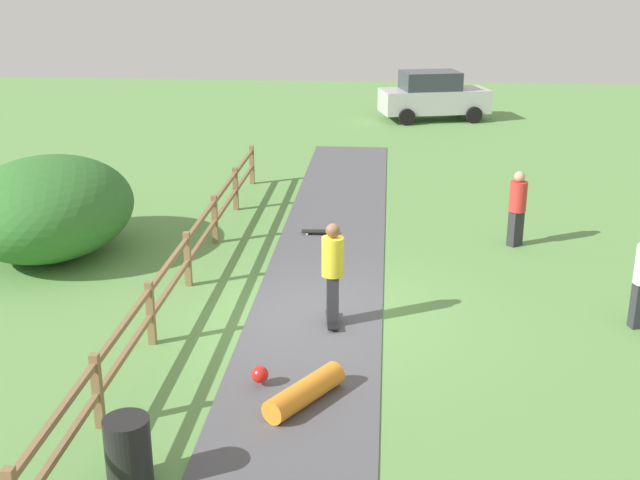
{
  "coord_description": "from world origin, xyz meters",
  "views": [
    {
      "loc": [
        1.2,
        -13.29,
        6.04
      ],
      "look_at": [
        -0.02,
        1.33,
        1.0
      ],
      "focal_mm": 45.8,
      "sensor_mm": 36.0,
      "label": 1
    }
  ],
  "objects_px": {
    "bush_large": "(48,207)",
    "trash_bin": "(128,452)",
    "skateboard_loose": "(319,231)",
    "skater_riding": "(333,269)",
    "skater_fallen": "(301,390)",
    "parked_car_silver": "(433,96)",
    "bystander_red": "(517,205)"
  },
  "relations": [
    {
      "from": "bush_large",
      "to": "trash_bin",
      "type": "xyz_separation_m",
      "value": [
        4.16,
        -7.89,
        -0.61
      ]
    },
    {
      "from": "skateboard_loose",
      "to": "bush_large",
      "type": "bearing_deg",
      "value": -162.63
    },
    {
      "from": "skater_riding",
      "to": "skater_fallen",
      "type": "bearing_deg",
      "value": -95.64
    },
    {
      "from": "parked_car_silver",
      "to": "skateboard_loose",
      "type": "bearing_deg",
      "value": -102.6
    },
    {
      "from": "skateboard_loose",
      "to": "skater_riding",
      "type": "bearing_deg",
      "value": -82.44
    },
    {
      "from": "parked_car_silver",
      "to": "bush_large",
      "type": "bearing_deg",
      "value": -118.46
    },
    {
      "from": "bystander_red",
      "to": "bush_large",
      "type": "bearing_deg",
      "value": -171.96
    },
    {
      "from": "trash_bin",
      "to": "skateboard_loose",
      "type": "xyz_separation_m",
      "value": [
        1.48,
        9.66,
        -0.36
      ]
    },
    {
      "from": "bush_large",
      "to": "skater_fallen",
      "type": "xyz_separation_m",
      "value": [
        6.02,
        -5.81,
        -0.86
      ]
    },
    {
      "from": "bush_large",
      "to": "skater_fallen",
      "type": "relative_size",
      "value": 2.95
    },
    {
      "from": "skater_fallen",
      "to": "parked_car_silver",
      "type": "relative_size",
      "value": 0.32
    },
    {
      "from": "trash_bin",
      "to": "skateboard_loose",
      "type": "bearing_deg",
      "value": 81.27
    },
    {
      "from": "trash_bin",
      "to": "parked_car_silver",
      "type": "relative_size",
      "value": 0.2
    },
    {
      "from": "bush_large",
      "to": "trash_bin",
      "type": "bearing_deg",
      "value": -62.2
    },
    {
      "from": "bush_large",
      "to": "parked_car_silver",
      "type": "xyz_separation_m",
      "value": [
        8.93,
        16.48,
        -0.1
      ]
    },
    {
      "from": "bystander_red",
      "to": "parked_car_silver",
      "type": "xyz_separation_m",
      "value": [
        -1.13,
        15.05,
        0.02
      ]
    },
    {
      "from": "skater_riding",
      "to": "skater_fallen",
      "type": "relative_size",
      "value": 1.28
    },
    {
      "from": "bush_large",
      "to": "bystander_red",
      "type": "xyz_separation_m",
      "value": [
        10.06,
        1.42,
        -0.12
      ]
    },
    {
      "from": "bush_large",
      "to": "trash_bin",
      "type": "height_order",
      "value": "bush_large"
    },
    {
      "from": "trash_bin",
      "to": "bystander_red",
      "type": "height_order",
      "value": "bystander_red"
    },
    {
      "from": "parked_car_silver",
      "to": "skater_fallen",
      "type": "bearing_deg",
      "value": -97.44
    },
    {
      "from": "bush_large",
      "to": "skater_fallen",
      "type": "height_order",
      "value": "bush_large"
    },
    {
      "from": "skater_riding",
      "to": "bystander_red",
      "type": "xyz_separation_m",
      "value": [
        3.77,
        4.52,
        -0.11
      ]
    },
    {
      "from": "skater_fallen",
      "to": "bystander_red",
      "type": "height_order",
      "value": "bystander_red"
    },
    {
      "from": "bush_large",
      "to": "bystander_red",
      "type": "distance_m",
      "value": 10.16
    },
    {
      "from": "bush_large",
      "to": "skateboard_loose",
      "type": "relative_size",
      "value": 5.23
    },
    {
      "from": "skater_riding",
      "to": "skater_fallen",
      "type": "xyz_separation_m",
      "value": [
        -0.27,
        -2.7,
        -0.85
      ]
    },
    {
      "from": "bush_large",
      "to": "bystander_red",
      "type": "height_order",
      "value": "bush_large"
    },
    {
      "from": "trash_bin",
      "to": "skateboard_loose",
      "type": "height_order",
      "value": "trash_bin"
    },
    {
      "from": "bystander_red",
      "to": "parked_car_silver",
      "type": "distance_m",
      "value": 15.1
    },
    {
      "from": "parked_car_silver",
      "to": "skater_riding",
      "type": "bearing_deg",
      "value": -97.69
    },
    {
      "from": "skater_riding",
      "to": "bystander_red",
      "type": "height_order",
      "value": "skater_riding"
    }
  ]
}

